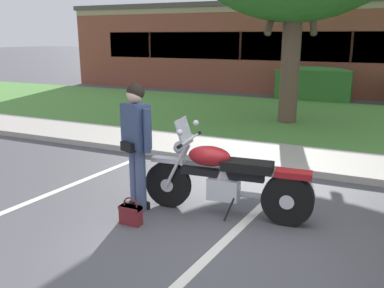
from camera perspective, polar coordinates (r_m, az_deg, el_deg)
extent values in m
plane|color=#4C4C51|center=(4.77, 5.48, -13.73)|extent=(140.00, 140.00, 0.00)
cube|color=#ADA89E|center=(7.22, 12.78, -3.38)|extent=(60.00, 0.20, 0.12)
cube|color=#ADA89E|center=(8.03, 14.05, -1.77)|extent=(60.00, 1.50, 0.08)
cube|color=#518E3D|center=(11.85, 17.70, 3.23)|extent=(60.00, 6.42, 0.06)
cube|color=silver|center=(6.41, -19.97, -6.85)|extent=(0.59, 4.39, 0.01)
cube|color=silver|center=(4.95, 5.54, -12.53)|extent=(0.59, 4.39, 0.01)
cylinder|color=black|center=(5.59, -3.33, -5.64)|extent=(0.65, 0.15, 0.64)
cylinder|color=silver|center=(5.59, -3.33, -5.64)|extent=(0.19, 0.13, 0.18)
cylinder|color=black|center=(5.21, 13.23, -7.59)|extent=(0.65, 0.23, 0.64)
cylinder|color=silver|center=(5.21, 13.23, -7.59)|extent=(0.20, 0.21, 0.18)
cube|color=silver|center=(5.48, -3.39, -2.21)|extent=(0.45, 0.18, 0.06)
cube|color=maroon|center=(5.09, 14.01, -4.10)|extent=(0.46, 0.24, 0.08)
cylinder|color=silver|center=(5.38, -2.37, -3.32)|extent=(0.31, 0.07, 0.58)
cylinder|color=silver|center=(5.52, -1.75, -2.83)|extent=(0.31, 0.07, 0.58)
sphere|color=silver|center=(5.36, -1.73, -0.49)|extent=(0.17, 0.17, 0.17)
cylinder|color=silver|center=(5.28, -0.32, 0.63)|extent=(0.09, 0.72, 0.03)
cylinder|color=black|center=(4.96, -1.75, -0.33)|extent=(0.05, 0.10, 0.04)
cylinder|color=black|center=(5.61, 0.93, 1.48)|extent=(0.05, 0.10, 0.04)
sphere|color=silver|center=(4.98, -1.73, 1.64)|extent=(0.08, 0.08, 0.08)
sphere|color=silver|center=(5.53, 0.54, 2.98)|extent=(0.08, 0.08, 0.08)
cube|color=#B2BCC6|center=(5.29, -1.14, 1.76)|extent=(0.17, 0.37, 0.35)
cube|color=black|center=(5.28, 4.17, -4.16)|extent=(1.10, 0.19, 0.10)
ellipsoid|color=maroon|center=(5.25, 2.43, -1.70)|extent=(0.59, 0.37, 0.26)
cube|color=black|center=(5.16, 7.74, -3.07)|extent=(0.66, 0.33, 0.12)
cube|color=silver|center=(5.34, 4.44, -6.23)|extent=(0.42, 0.27, 0.28)
cylinder|color=silver|center=(5.29, 4.12, -4.57)|extent=(0.18, 0.13, 0.21)
cylinder|color=silver|center=(5.27, 4.84, -4.65)|extent=(0.18, 0.13, 0.21)
cylinder|color=silver|center=(5.42, 8.62, -7.13)|extent=(0.60, 0.13, 0.08)
cylinder|color=silver|center=(5.39, 10.72, -7.36)|extent=(0.60, 0.13, 0.08)
cylinder|color=black|center=(5.25, 5.20, -9.11)|extent=(0.12, 0.13, 0.30)
cube|color=black|center=(5.59, -7.20, -8.74)|extent=(0.19, 0.26, 0.10)
cube|color=black|center=(5.69, -8.04, -8.31)|extent=(0.19, 0.26, 0.10)
cylinder|color=#47567A|center=(5.46, -7.16, -5.03)|extent=(0.14, 0.14, 0.86)
cylinder|color=#47567A|center=(5.57, -8.01, -4.66)|extent=(0.14, 0.14, 0.86)
cube|color=navy|center=(5.31, -7.86, 2.49)|extent=(0.44, 0.35, 0.58)
cube|color=navy|center=(5.26, -7.96, 5.36)|extent=(0.35, 0.30, 0.06)
sphere|color=beige|center=(5.24, -8.01, 6.87)|extent=(0.21, 0.21, 0.21)
sphere|color=black|center=(5.25, -7.89, 7.21)|extent=(0.23, 0.23, 0.23)
cube|color=black|center=(5.30, -8.91, -0.36)|extent=(0.24, 0.18, 0.12)
cylinder|color=navy|center=(5.13, -6.29, 1.86)|extent=(0.09, 0.09, 0.56)
cylinder|color=navy|center=(5.51, -9.29, 2.67)|extent=(0.09, 0.09, 0.56)
cube|color=maroon|center=(5.20, -8.56, -9.81)|extent=(0.28, 0.12, 0.24)
cube|color=maroon|center=(5.16, -8.63, -8.82)|extent=(0.28, 0.13, 0.04)
torus|color=maroon|center=(5.14, -8.62, -8.39)|extent=(0.20, 0.02, 0.20)
cylinder|color=brown|center=(11.00, 13.54, 10.19)|extent=(0.48, 0.48, 2.91)
cylinder|color=brown|center=(10.90, 16.51, 17.49)|extent=(0.17, 1.05, 1.22)
cylinder|color=brown|center=(11.10, 11.35, 18.18)|extent=(0.17, 1.14, 1.39)
cube|color=#336B2D|center=(15.38, 16.62, 7.81)|extent=(2.58, 0.90, 1.10)
ellipsoid|color=#336B2D|center=(15.33, 16.77, 9.85)|extent=(2.45, 0.84, 0.28)
cube|color=brown|center=(21.05, 22.29, 12.28)|extent=(24.70, 9.81, 3.44)
cube|color=#998466|center=(16.22, 21.94, 17.54)|extent=(24.70, 0.10, 0.24)
cube|color=#4C4742|center=(21.08, 22.79, 17.21)|extent=(24.95, 9.91, 0.20)
cube|color=#1E282D|center=(16.18, 21.44, 12.52)|extent=(21.00, 0.06, 1.10)
cube|color=brown|center=(18.69, -5.91, 13.62)|extent=(0.08, 0.04, 1.20)
cube|color=brown|center=(16.96, 6.79, 13.47)|extent=(0.08, 0.04, 1.20)
cube|color=brown|center=(16.17, 21.44, 12.52)|extent=(0.08, 0.04, 1.20)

